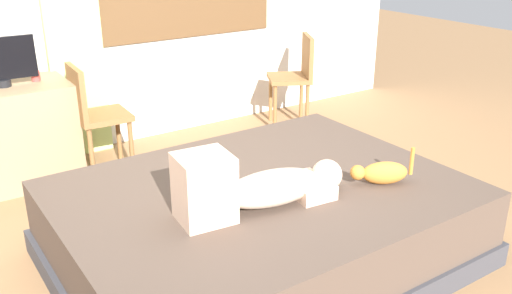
% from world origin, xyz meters
% --- Properties ---
extents(ground_plane, '(16.00, 16.00, 0.00)m').
position_xyz_m(ground_plane, '(0.00, 0.00, 0.00)').
color(ground_plane, olive).
extents(bed, '(2.23, 1.69, 0.46)m').
position_xyz_m(bed, '(0.06, -0.04, 0.23)').
color(bed, '#38383D').
rests_on(bed, ground).
extents(person_lying, '(0.94, 0.35, 0.34)m').
position_xyz_m(person_lying, '(-0.10, -0.22, 0.57)').
color(person_lying, '#CCB299').
rests_on(person_lying, bed).
extents(cat, '(0.33, 0.22, 0.21)m').
position_xyz_m(cat, '(0.64, -0.38, 0.53)').
color(cat, '#C67A2D').
rests_on(cat, bed).
extents(desk, '(0.90, 0.56, 0.74)m').
position_xyz_m(desk, '(-0.88, 1.84, 0.37)').
color(desk, '#997A56').
rests_on(desk, ground).
extents(tv_monitor, '(0.48, 0.10, 0.35)m').
position_xyz_m(tv_monitor, '(-0.86, 1.84, 0.92)').
color(tv_monitor, black).
rests_on(tv_monitor, desk).
extents(cup, '(0.06, 0.06, 0.08)m').
position_xyz_m(cup, '(-0.63, 1.87, 0.78)').
color(cup, '#B23D38').
rests_on(cup, desk).
extents(chair_by_desk, '(0.40, 0.40, 0.86)m').
position_xyz_m(chair_by_desk, '(-0.31, 1.64, 0.51)').
color(chair_by_desk, brown).
rests_on(chair_by_desk, ground).
extents(chair_spare, '(0.51, 0.51, 0.86)m').
position_xyz_m(chair_spare, '(1.66, 1.69, 0.51)').
color(chair_spare, brown).
rests_on(chair_spare, ground).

